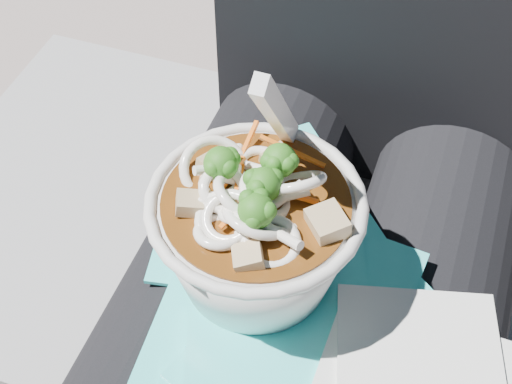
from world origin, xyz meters
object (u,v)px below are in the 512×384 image
(lap, at_px, (302,337))
(udon_bowl, at_px, (255,228))
(plastic_bag, at_px, (295,323))
(stone_ledge, at_px, (324,352))
(person_body, at_px, (333,241))

(lap, bearing_deg, udon_bowl, -166.67)
(lap, height_order, plastic_bag, plastic_bag)
(plastic_bag, relative_size, udon_bowl, 1.92)
(udon_bowl, bearing_deg, stone_ledge, 75.63)
(stone_ledge, bearing_deg, person_body, -90.00)
(lap, relative_size, person_body, 0.48)
(stone_ledge, xyz_separation_m, lap, (0.00, -0.15, 0.30))
(plastic_bag, bearing_deg, person_body, 90.95)
(lap, xyz_separation_m, udon_bowl, (-0.04, -0.01, 0.16))
(stone_ledge, relative_size, lap, 2.08)
(stone_ledge, relative_size, person_body, 1.01)
(stone_ledge, distance_m, plastic_bag, 0.43)
(person_body, bearing_deg, stone_ledge, 90.00)
(person_body, bearing_deg, lap, -90.00)
(lap, distance_m, udon_bowl, 0.16)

